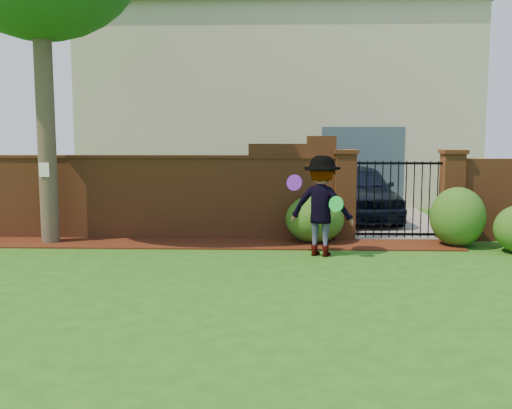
{
  "coord_description": "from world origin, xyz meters",
  "views": [
    {
      "loc": [
        0.96,
        -8.1,
        2.21
      ],
      "look_at": [
        0.64,
        1.4,
        1.05
      ],
      "focal_mm": 40.88,
      "sensor_mm": 36.0,
      "label": 1
    }
  ],
  "objects_px": {
    "frisbee_purple": "(294,183)",
    "frisbee_green": "(336,204)",
    "man": "(321,206)",
    "car": "(358,192)"
  },
  "relations": [
    {
      "from": "car",
      "to": "man",
      "type": "relative_size",
      "value": 2.33
    },
    {
      "from": "man",
      "to": "car",
      "type": "bearing_deg",
      "value": -85.73
    },
    {
      "from": "car",
      "to": "man",
      "type": "xyz_separation_m",
      "value": [
        -1.29,
        -4.37,
        0.19
      ]
    },
    {
      "from": "frisbee_purple",
      "to": "frisbee_green",
      "type": "xyz_separation_m",
      "value": [
        0.72,
        -0.42,
        -0.34
      ]
    },
    {
      "from": "car",
      "to": "frisbee_green",
      "type": "xyz_separation_m",
      "value": [
        -1.04,
        -4.65,
        0.26
      ]
    },
    {
      "from": "man",
      "to": "frisbee_green",
      "type": "height_order",
      "value": "man"
    },
    {
      "from": "frisbee_purple",
      "to": "frisbee_green",
      "type": "relative_size",
      "value": 1.05
    },
    {
      "from": "man",
      "to": "frisbee_purple",
      "type": "height_order",
      "value": "man"
    },
    {
      "from": "car",
      "to": "frisbee_purple",
      "type": "distance_m",
      "value": 4.62
    },
    {
      "from": "car",
      "to": "frisbee_green",
      "type": "bearing_deg",
      "value": -107.87
    }
  ]
}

